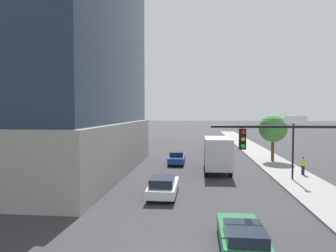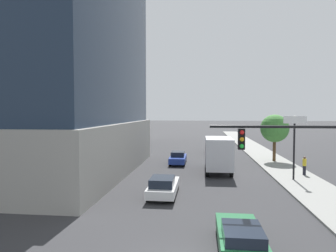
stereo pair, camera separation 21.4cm
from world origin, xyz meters
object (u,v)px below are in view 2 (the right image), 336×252
at_px(street_lamp, 294,138).
at_px(pedestrian_yellow_shirt, 304,165).
at_px(construction_building, 98,59).
at_px(box_truck, 218,153).
at_px(traffic_light_pole, 294,150).
at_px(car_blue, 178,158).
at_px(car_green, 240,236).
at_px(car_gray, 213,148).
at_px(street_tree, 275,129).
at_px(car_white, 163,186).

xyz_separation_m(street_lamp, pedestrian_yellow_shirt, (1.58, 2.07, -2.75)).
xyz_separation_m(construction_building, box_truck, (22.11, -27.49, -14.55)).
distance_m(traffic_light_pole, car_blue, 20.26).
height_order(traffic_light_pole, car_blue, traffic_light_pole).
bearing_deg(car_green, box_truck, 90.00).
relative_size(street_lamp, car_gray, 1.16).
bearing_deg(car_blue, box_truck, -45.35).
bearing_deg(car_green, street_tree, 73.47).
xyz_separation_m(traffic_light_pole, car_gray, (-2.88, 28.22, -3.35)).
xyz_separation_m(car_gray, car_white, (-4.34, -22.81, -0.00)).
xyz_separation_m(car_green, car_gray, (-0.00, 30.70, 0.05)).
bearing_deg(traffic_light_pole, car_gray, 95.84).
bearing_deg(pedestrian_yellow_shirt, street_lamp, -127.34).
xyz_separation_m(traffic_light_pole, street_lamp, (3.38, 11.19, -0.29)).
bearing_deg(car_blue, street_lamp, -35.02).
xyz_separation_m(car_blue, car_white, (0.00, -13.21, 0.03)).
relative_size(street_lamp, car_green, 1.33).
distance_m(car_green, pedestrian_yellow_shirt, 17.59).
xyz_separation_m(traffic_light_pole, car_green, (-2.88, -2.48, -3.40)).
relative_size(street_lamp, street_tree, 0.99).
distance_m(car_blue, pedestrian_yellow_shirt, 13.31).
height_order(construction_building, street_tree, construction_building).
bearing_deg(car_gray, street_lamp, -69.79).
bearing_deg(traffic_light_pole, car_white, 143.16).
height_order(traffic_light_pole, street_tree, traffic_light_pole).
relative_size(car_white, pedestrian_yellow_shirt, 2.70).
height_order(car_gray, pedestrian_yellow_shirt, pedestrian_yellow_shirt).
relative_size(car_green, pedestrian_yellow_shirt, 2.39).
bearing_deg(street_lamp, car_gray, 110.21).
distance_m(traffic_light_pole, street_tree, 21.45).
bearing_deg(box_truck, car_green, -90.00).
distance_m(construction_building, car_gray, 30.31).
bearing_deg(street_tree, street_lamp, -94.15).
bearing_deg(street_tree, box_truck, -135.68).
height_order(street_tree, car_white, street_tree).
xyz_separation_m(street_lamp, car_blue, (-10.60, 7.43, -3.09)).
bearing_deg(street_lamp, car_white, -151.40).
bearing_deg(car_gray, car_green, -90.00).
bearing_deg(car_blue, car_green, -78.39).
xyz_separation_m(construction_building, car_white, (17.77, -36.31, -15.75)).
bearing_deg(pedestrian_yellow_shirt, car_blue, 156.23).
height_order(car_gray, car_blue, car_blue).
bearing_deg(car_white, car_gray, 79.23).
relative_size(car_green, box_truck, 0.62).
relative_size(street_tree, car_green, 1.34).
relative_size(car_blue, pedestrian_yellow_shirt, 2.57).
relative_size(construction_building, car_white, 8.07).
bearing_deg(street_tree, car_green, -106.53).
distance_m(construction_building, car_white, 43.38).
bearing_deg(car_green, car_gray, 90.00).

